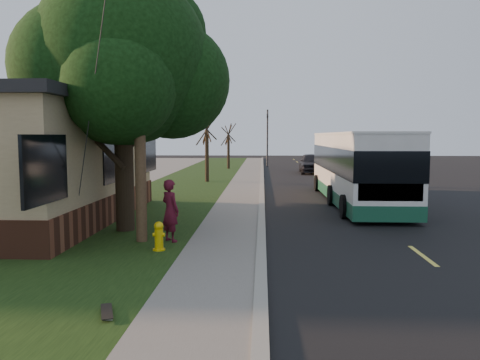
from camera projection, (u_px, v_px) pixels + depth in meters
name	position (u px, v px, depth m)	size (l,w,h in m)	color
ground	(261.00, 254.00, 11.77)	(120.00, 120.00, 0.00)	black
road	(349.00, 200.00, 21.53)	(8.00, 80.00, 0.01)	black
curb	(262.00, 199.00, 21.71)	(0.25, 80.00, 0.12)	gray
sidewalk	(240.00, 199.00, 21.76)	(2.00, 80.00, 0.08)	slate
grass_verge	(166.00, 199.00, 21.93)	(5.00, 80.00, 0.07)	black
fire_hydrant	(159.00, 236.00, 11.86)	(0.32, 0.32, 0.74)	#E2BB0B
utility_pole	(138.00, 73.00, 12.48)	(2.86, 3.21, 9.07)	#473321
leafy_tree	(124.00, 63.00, 14.12)	(6.30, 6.00, 7.80)	black
bare_tree_near	(207.00, 149.00, 29.64)	(1.38, 1.21, 4.31)	black
bare_tree_far	(228.00, 147.00, 41.56)	(1.38, 1.21, 4.03)	black
traffic_signal	(267.00, 134.00, 45.26)	(0.18, 0.22, 5.50)	#2D2D30
transit_bus	(356.00, 165.00, 20.75)	(2.65, 11.51, 3.12)	silver
skateboarder	(170.00, 211.00, 12.81)	(0.63, 0.41, 1.72)	#4E0F20
skateboard_main	(107.00, 312.00, 7.59)	(0.41, 0.73, 0.07)	black
dumpster	(57.00, 200.00, 17.24)	(1.57, 1.43, 1.13)	#13311A
distant_car	(312.00, 163.00, 37.41)	(1.91, 4.74, 1.61)	black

